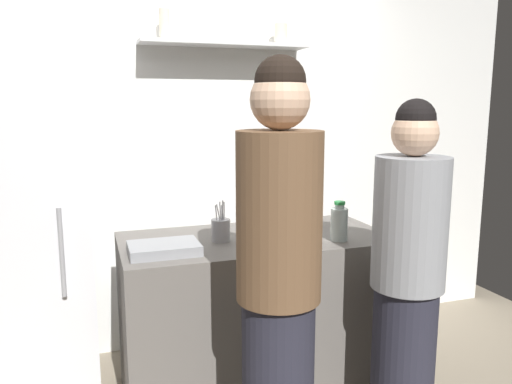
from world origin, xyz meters
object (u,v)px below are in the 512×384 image
at_px(utensil_holder, 220,230).
at_px(water_bottle_plastic, 339,223).
at_px(wine_bottle_pale_glass, 251,205).
at_px(person_brown_jacket, 279,285).
at_px(refrigerator, 30,253).
at_px(baking_pan, 164,248).
at_px(wine_bottle_amber_glass, 308,225).
at_px(person_grey_hoodie, 407,279).

xyz_separation_m(utensil_holder, water_bottle_plastic, (0.60, -0.19, 0.03)).
relative_size(wine_bottle_pale_glass, person_brown_jacket, 0.19).
xyz_separation_m(refrigerator, person_brown_jacket, (1.03, -1.11, 0.08)).
distance_m(baking_pan, wine_bottle_pale_glass, 0.72).
xyz_separation_m(wine_bottle_amber_glass, water_bottle_plastic, (0.20, 0.05, -0.01)).
xyz_separation_m(utensil_holder, person_grey_hoodie, (0.74, -0.61, -0.15)).
bearing_deg(baking_pan, person_brown_jacket, -58.46).
relative_size(refrigerator, baking_pan, 4.82).
xyz_separation_m(water_bottle_plastic, person_grey_hoodie, (0.14, -0.42, -0.18)).
relative_size(baking_pan, person_grey_hoodie, 0.21).
bearing_deg(utensil_holder, baking_pan, -157.55).
bearing_deg(person_grey_hoodie, water_bottle_plastic, -19.33).
distance_m(utensil_holder, water_bottle_plastic, 0.63).
height_order(baking_pan, person_grey_hoodie, person_grey_hoodie).
bearing_deg(person_grey_hoodie, wine_bottle_pale_glass, -9.12).
height_order(utensil_holder, wine_bottle_pale_glass, wine_bottle_pale_glass).
distance_m(refrigerator, utensil_holder, 1.06).
height_order(baking_pan, wine_bottle_pale_glass, wine_bottle_pale_glass).
relative_size(wine_bottle_amber_glass, person_brown_jacket, 0.16).
distance_m(wine_bottle_amber_glass, water_bottle_plastic, 0.21).
distance_m(refrigerator, person_grey_hoodie, 1.98).
bearing_deg(person_grey_hoodie, wine_bottle_amber_glass, 4.81).
xyz_separation_m(wine_bottle_amber_glass, person_brown_jacket, (-0.35, -0.49, -0.10)).
relative_size(refrigerator, person_grey_hoodie, 1.00).
bearing_deg(refrigerator, wine_bottle_pale_glass, -4.69).
bearing_deg(wine_bottle_amber_glass, refrigerator, 155.80).
bearing_deg(person_brown_jacket, water_bottle_plastic, 154.88).
distance_m(wine_bottle_amber_glass, wine_bottle_pale_glass, 0.54).
xyz_separation_m(person_grey_hoodie, person_brown_jacket, (-0.69, -0.12, 0.09)).
xyz_separation_m(utensil_holder, person_brown_jacket, (0.05, -0.73, -0.06)).
height_order(baking_pan, utensil_holder, utensil_holder).
distance_m(baking_pan, person_grey_hoodie, 1.17).
height_order(wine_bottle_amber_glass, water_bottle_plastic, wine_bottle_amber_glass).
xyz_separation_m(baking_pan, wine_bottle_pale_glass, (0.58, 0.41, 0.10)).
bearing_deg(water_bottle_plastic, baking_pan, 176.41).
relative_size(refrigerator, wine_bottle_pale_glass, 4.78).
distance_m(refrigerator, wine_bottle_amber_glass, 1.52).
bearing_deg(baking_pan, person_grey_hoodie, -24.51).
bearing_deg(wine_bottle_pale_glass, wine_bottle_amber_glass, -75.05).
distance_m(refrigerator, wine_bottle_pale_glass, 1.26).
relative_size(water_bottle_plastic, person_grey_hoodie, 0.13).
bearing_deg(wine_bottle_amber_glass, wine_bottle_pale_glass, 104.95).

